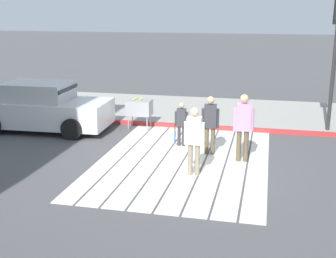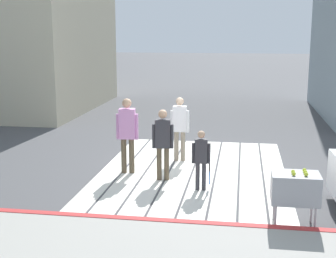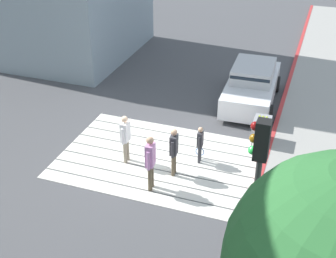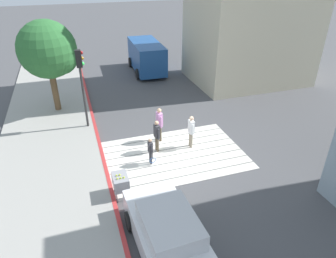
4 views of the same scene
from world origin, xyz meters
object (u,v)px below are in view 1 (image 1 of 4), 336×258
tennis_ball_cart (139,108)px  pedestrian_adult_trailing (194,137)px  pedestrian_child_with_racket (181,122)px  pedestrian_adult_lead (210,121)px  car_parked_near_curb (42,108)px  pedestrian_adult_side (243,123)px

tennis_ball_cart → pedestrian_adult_trailing: bearing=32.7°
pedestrian_child_with_racket → pedestrian_adult_lead: bearing=58.3°
car_parked_near_curb → pedestrian_adult_trailing: pedestrian_adult_trailing is taller
tennis_ball_cart → pedestrian_child_with_racket: size_ratio=0.79×
pedestrian_adult_lead → pedestrian_adult_side: 0.99m
tennis_ball_cart → car_parked_near_curb: bearing=-73.4°
car_parked_near_curb → pedestrian_adult_lead: 5.82m
tennis_ball_cart → pedestrian_adult_side: size_ratio=0.57×
car_parked_near_curb → pedestrian_adult_trailing: size_ratio=2.64×
pedestrian_adult_side → tennis_ball_cart: bearing=-126.4°
pedestrian_adult_side → car_parked_near_curb: bearing=-104.6°
tennis_ball_cart → pedestrian_adult_lead: size_ratio=0.63×
car_parked_near_curb → pedestrian_adult_trailing: bearing=61.7°
pedestrian_adult_lead → pedestrian_adult_trailing: 1.66m
pedestrian_adult_trailing → pedestrian_child_with_racket: (-2.22, -0.75, -0.24)m
car_parked_near_curb → pedestrian_adult_side: pedestrian_adult_side is taller
car_parked_near_curb → tennis_ball_cart: car_parked_near_curb is taller
pedestrian_adult_trailing → tennis_ball_cart: bearing=-147.3°
car_parked_near_curb → pedestrian_adult_lead: pedestrian_adult_lead is taller
pedestrian_adult_side → pedestrian_adult_lead: bearing=-113.9°
pedestrian_adult_lead → pedestrian_child_with_racket: (-0.56, -0.91, -0.21)m
car_parked_near_curb → tennis_ball_cart: bearing=106.6°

